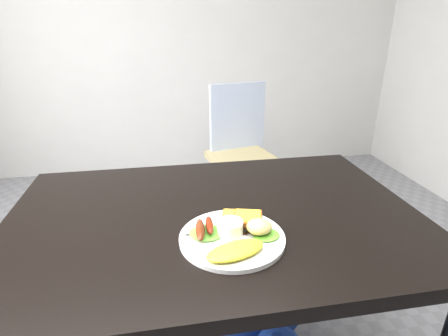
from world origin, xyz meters
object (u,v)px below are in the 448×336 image
object	(u,v)px
dining_chair	(243,159)
person	(219,150)
plate	(232,238)
dining_table	(215,219)

from	to	relation	value
dining_chair	person	bearing A→B (deg)	-124.51
plate	person	bearing A→B (deg)	83.67
person	plate	size ratio (longest dim) A/B	5.60
dining_table	person	distance (m)	0.53
person	plate	xyz separation A→B (m)	(-0.07, -0.66, -0.00)
person	plate	world-z (taller)	person
dining_table	person	size ratio (longest dim) A/B	0.79
dining_table	person	xyz separation A→B (m)	(0.10, 0.52, 0.03)
person	plate	bearing A→B (deg)	71.35
dining_table	plate	distance (m)	0.15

